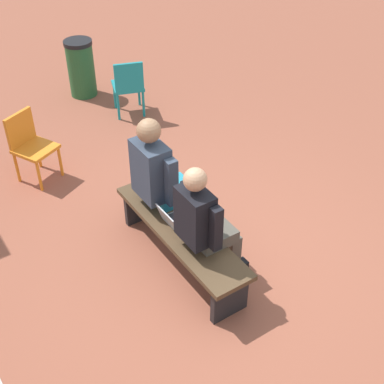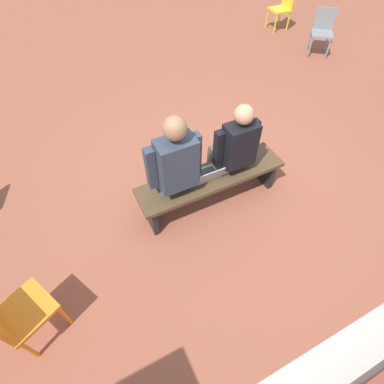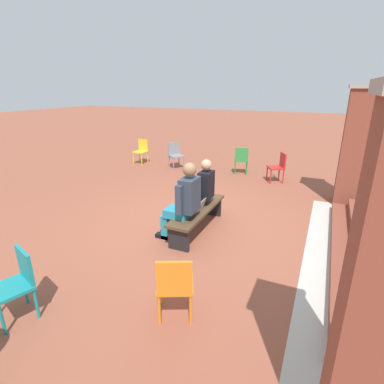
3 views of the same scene
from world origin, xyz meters
name	(u,v)px [view 1 (image 1 of 3)]	position (x,y,z in m)	size (l,w,h in m)	color
ground_plane	(209,262)	(0.00, 0.00, 0.00)	(60.00, 60.00, 0.00)	brown
bench	(181,235)	(0.16, 0.23, 0.35)	(1.80, 0.44, 0.45)	#4C3823
person_student	(205,222)	(-0.15, 0.17, 0.71)	(0.53, 0.67, 1.33)	#4C473D
person_adult	(162,177)	(0.61, 0.16, 0.76)	(0.60, 0.76, 1.44)	teal
laptop	(175,221)	(0.23, 0.25, 0.50)	(0.32, 0.29, 0.21)	#9EA0A5
plastic_chair_far_left	(128,84)	(3.09, -0.79, 0.48)	(0.53, 0.53, 0.84)	teal
plastic_chair_mid_courtyard	(30,143)	(2.38, 0.91, 0.48)	(0.56, 0.56, 0.84)	orange
litter_bin	(81,68)	(4.06, -0.50, 0.43)	(0.42, 0.42, 0.86)	#23562D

